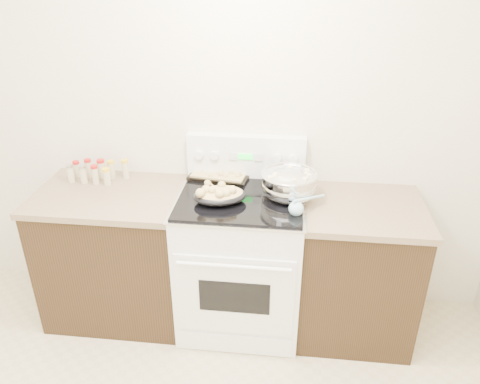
# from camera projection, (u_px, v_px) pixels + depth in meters

# --- Properties ---
(room_shell) EXTENTS (4.10, 3.60, 2.75)m
(room_shell) POSITION_uv_depth(u_px,v_px,m) (51.00, 182.00, 1.25)
(room_shell) COLOR silver
(room_shell) RESTS_ON ground
(counter_left) EXTENTS (0.93, 0.67, 0.92)m
(counter_left) POSITION_uv_depth(u_px,v_px,m) (118.00, 253.00, 3.13)
(counter_left) COLOR black
(counter_left) RESTS_ON ground
(counter_right) EXTENTS (0.73, 0.67, 0.92)m
(counter_right) POSITION_uv_depth(u_px,v_px,m) (355.00, 269.00, 2.97)
(counter_right) COLOR black
(counter_right) RESTS_ON ground
(kitchen_range) EXTENTS (0.78, 0.73, 1.22)m
(kitchen_range) POSITION_uv_depth(u_px,v_px,m) (241.00, 258.00, 3.02)
(kitchen_range) COLOR white
(kitchen_range) RESTS_ON ground
(mixing_bowl) EXTENTS (0.43, 0.43, 0.20)m
(mixing_bowl) POSITION_uv_depth(u_px,v_px,m) (289.00, 184.00, 2.79)
(mixing_bowl) COLOR silver
(mixing_bowl) RESTS_ON kitchen_range
(roasting_pan) EXTENTS (0.36, 0.29, 0.12)m
(roasting_pan) POSITION_uv_depth(u_px,v_px,m) (219.00, 195.00, 2.73)
(roasting_pan) COLOR black
(roasting_pan) RESTS_ON kitchen_range
(baking_sheet) EXTENTS (0.42, 0.33, 0.06)m
(baking_sheet) POSITION_uv_depth(u_px,v_px,m) (221.00, 173.00, 3.07)
(baking_sheet) COLOR black
(baking_sheet) RESTS_ON kitchen_range
(wooden_spoon) EXTENTS (0.16, 0.24, 0.04)m
(wooden_spoon) POSITION_uv_depth(u_px,v_px,m) (210.00, 194.00, 2.82)
(wooden_spoon) COLOR tan
(wooden_spoon) RESTS_ON kitchen_range
(blue_ladle) EXTENTS (0.21, 0.23, 0.11)m
(blue_ladle) POSITION_uv_depth(u_px,v_px,m) (297.00, 208.00, 2.62)
(blue_ladle) COLOR #9BD0E8
(blue_ladle) RESTS_ON kitchen_range
(spice_jars) EXTENTS (0.38, 0.15, 0.13)m
(spice_jars) POSITION_uv_depth(u_px,v_px,m) (96.00, 171.00, 3.05)
(spice_jars) COLOR #BFB28C
(spice_jars) RESTS_ON counter_left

